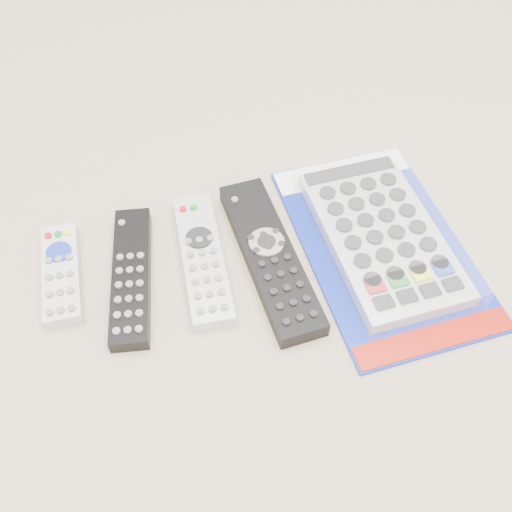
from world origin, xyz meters
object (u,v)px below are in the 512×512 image
object	(u,v)px
remote_small_grey	(61,274)
remote_silver_dvd	(203,258)
remote_large_black	(270,256)
jumbo_remote_packaged	(382,234)
remote_slim_black	(131,276)

from	to	relation	value
remote_small_grey	remote_silver_dvd	bearing A→B (deg)	-5.58
remote_small_grey	remote_silver_dvd	distance (m)	0.17
remote_large_black	jumbo_remote_packaged	distance (m)	0.15
remote_small_grey	remote_silver_dvd	world-z (taller)	same
remote_silver_dvd	remote_large_black	bearing A→B (deg)	-10.60
remote_slim_black	remote_large_black	world-z (taller)	remote_large_black
remote_large_black	remote_silver_dvd	bearing A→B (deg)	162.53
jumbo_remote_packaged	remote_small_grey	bearing A→B (deg)	171.23
remote_silver_dvd	remote_small_grey	bearing A→B (deg)	176.16
remote_large_black	jumbo_remote_packaged	world-z (taller)	jumbo_remote_packaged
remote_small_grey	remote_silver_dvd	xyz separation A→B (m)	(0.17, -0.03, 0.00)
jumbo_remote_packaged	remote_large_black	bearing A→B (deg)	175.42
remote_silver_dvd	jumbo_remote_packaged	xyz separation A→B (m)	(0.23, -0.04, 0.01)
remote_slim_black	remote_large_black	xyz separation A→B (m)	(0.17, -0.02, 0.00)
remote_silver_dvd	remote_large_black	distance (m)	0.08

